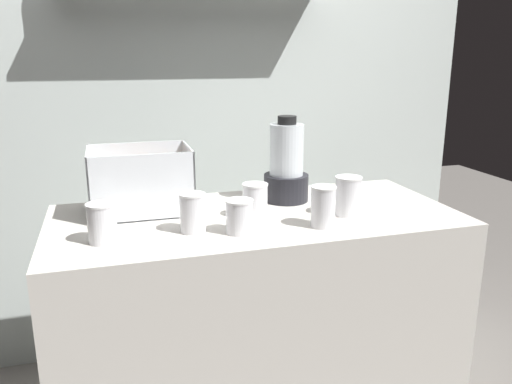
{
  "coord_description": "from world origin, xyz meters",
  "views": [
    {
      "loc": [
        -0.48,
        -1.62,
        1.44
      ],
      "look_at": [
        0.0,
        0.0,
        0.98
      ],
      "focal_mm": 35.87,
      "sensor_mm": 36.0,
      "label": 1
    }
  ],
  "objects": [
    {
      "name": "juice_cup_mango_far_left",
      "position": [
        -0.51,
        -0.13,
        0.95
      ],
      "size": [
        0.09,
        0.09,
        0.12
      ],
      "color": "white",
      "rests_on": "counter"
    },
    {
      "name": "juice_cup_mango_right",
      "position": [
        -0.01,
        -0.03,
        0.95
      ],
      "size": [
        0.09,
        0.09,
        0.12
      ],
      "color": "white",
      "rests_on": "counter"
    },
    {
      "name": "carrot_display_bin",
      "position": [
        -0.38,
        0.15,
        0.97
      ],
      "size": [
        0.35,
        0.25,
        0.23
      ],
      "color": "white",
      "rests_on": "counter"
    },
    {
      "name": "juice_cup_mango_left",
      "position": [
        -0.24,
        -0.12,
        0.96
      ],
      "size": [
        0.08,
        0.08,
        0.12
      ],
      "color": "white",
      "rests_on": "counter"
    },
    {
      "name": "back_wall_unit",
      "position": [
        -0.0,
        0.77,
        1.27
      ],
      "size": [
        2.6,
        0.24,
        2.5
      ],
      "color": "silver",
      "rests_on": "ground_plane"
    },
    {
      "name": "juice_cup_orange_middle",
      "position": [
        -0.1,
        -0.17,
        0.95
      ],
      "size": [
        0.09,
        0.09,
        0.11
      ],
      "color": "white",
      "rests_on": "counter"
    },
    {
      "name": "juice_cup_mango_far_right",
      "position": [
        0.17,
        -0.19,
        0.96
      ],
      "size": [
        0.08,
        0.08,
        0.13
      ],
      "color": "white",
      "rests_on": "counter"
    },
    {
      "name": "counter",
      "position": [
        0.0,
        0.0,
        0.45
      ],
      "size": [
        1.4,
        0.64,
        0.9
      ],
      "primitive_type": "cube",
      "color": "beige",
      "rests_on": "ground_plane"
    },
    {
      "name": "blender_pitcher",
      "position": [
        0.16,
        0.14,
        1.03
      ],
      "size": [
        0.17,
        0.17,
        0.32
      ],
      "color": "black",
      "rests_on": "counter"
    },
    {
      "name": "juice_cup_beet_rightmost",
      "position": [
        0.3,
        -0.1,
        0.96
      ],
      "size": [
        0.09,
        0.09,
        0.14
      ],
      "color": "white",
      "rests_on": "counter"
    }
  ]
}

